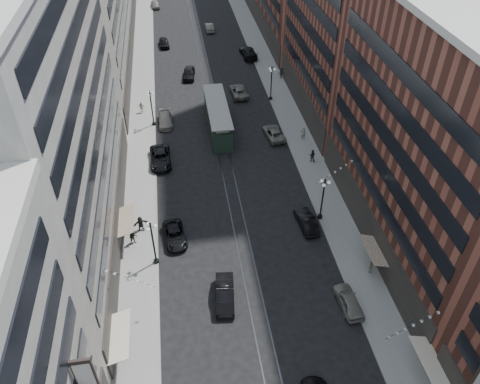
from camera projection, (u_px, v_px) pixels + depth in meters
ground at (213, 104)px, 73.28m from camera, size 220.00×220.00×0.00m
sidewalk_west at (143, 80)px, 79.58m from camera, size 4.00×180.00×0.15m
sidewalk_east at (269, 71)px, 82.11m from camera, size 4.00×180.00×0.15m
rail_west at (203, 76)px, 80.81m from camera, size 0.12×180.00×0.02m
rail_east at (211, 76)px, 80.97m from camera, size 0.12×180.00×0.02m
building_west_mid at (50, 126)px, 41.83m from camera, size 8.00×36.00×28.00m
building_east_mid at (427, 144)px, 43.22m from camera, size 8.00×30.00×24.00m
lamppost_sw_far at (153, 242)px, 45.88m from camera, size 1.03×1.14×5.52m
lamppost_sw_mid at (152, 107)px, 66.44m from camera, size 1.03×1.14×5.52m
lamppost_se_far at (323, 198)px, 51.05m from camera, size 1.03×1.14×5.52m
lamppost_se_mid at (271, 82)px, 72.37m from camera, size 1.03×1.14×5.52m
streetcar at (218, 118)px, 66.84m from camera, size 2.93×13.23×3.66m
car_2 at (175, 235)px, 50.01m from camera, size 2.79×5.02×1.33m
car_4 at (348, 301)px, 43.28m from camera, size 2.00×4.48×1.50m
car_5 at (225, 294)px, 43.79m from camera, size 2.22×5.06×1.62m
pedestrian_2 at (133, 237)px, 49.26m from camera, size 0.92×0.61×1.75m
pedestrian_4 at (371, 266)px, 46.21m from camera, size 0.82×1.08×1.68m
car_7 at (160, 158)px, 60.77m from camera, size 2.80×5.78×1.59m
car_8 at (165, 120)px, 68.23m from camera, size 2.00×4.83×1.40m
car_9 at (164, 43)px, 90.34m from camera, size 2.09×4.52×1.50m
car_10 at (307, 221)px, 51.57m from camera, size 2.00×4.71×1.51m
car_11 at (274, 133)px, 65.55m from camera, size 2.84×5.22×1.39m
car_12 at (248, 52)px, 86.50m from camera, size 2.93×6.23×1.76m
car_13 at (189, 73)px, 79.88m from camera, size 2.51×4.96×1.62m
car_14 at (209, 27)px, 96.65m from camera, size 1.60×4.48×1.47m
pedestrian_5 at (141, 223)px, 50.85m from camera, size 1.74×0.93×1.81m
pedestrian_6 at (141, 107)px, 70.52m from camera, size 1.09×0.80×1.70m
pedestrian_7 at (312, 156)px, 60.76m from camera, size 0.96×0.74×1.75m
pedestrian_8 at (303, 133)px, 64.80m from camera, size 0.72×0.49×1.90m
pedestrian_9 at (281, 73)px, 79.34m from camera, size 1.26×0.82×1.81m
car_extra_0 at (155, 4)px, 107.69m from camera, size 2.11×4.47×1.48m
car_extra_1 at (239, 91)px, 75.09m from camera, size 2.78×5.47×1.48m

